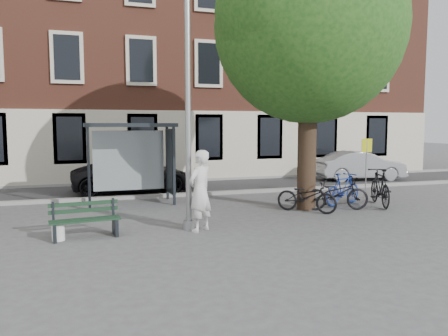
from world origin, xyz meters
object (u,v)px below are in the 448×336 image
painter (200,191)px  lamppost (188,116)px  bike_c (307,196)px  car_dark (134,175)px  bike_b (343,189)px  bike_d (380,187)px  bench (85,222)px  bike_a (337,193)px  bus_shelter (142,145)px  notice_sign (367,154)px  car_silver (360,166)px

painter → lamppost: bearing=-77.5°
bike_c → car_dark: 7.03m
lamppost → painter: (0.23, -0.20, -1.80)m
bike_b → bike_c: (-1.66, -0.68, -0.05)m
bike_b → bike_d: size_ratio=0.87×
painter → bike_c: 3.81m
lamppost → bench: size_ratio=3.83×
car_dark → bike_a: bearing=-133.5°
bus_shelter → lamppost: bearing=-81.6°
bike_b → car_dark: car_dark is taller
bike_a → car_dark: size_ratio=0.42×
car_dark → notice_sign: (7.63, -3.80, 0.90)m
painter → bike_d: painter is taller
bus_shelter → notice_sign: (7.61, -1.36, -0.37)m
bike_b → car_silver: bearing=-61.9°
bench → bike_a: (7.23, 1.09, 0.14)m
bench → bike_c: bike_c is taller
bike_a → car_silver: 7.78m
bus_shelter → bike_b: (6.06, -2.35, -1.40)m
painter → bench: (-2.66, 0.19, -0.62)m
bench → bus_shelter: bearing=59.7°
bike_b → car_dark: (-6.09, 4.79, 0.12)m
bench → car_silver: 14.11m
bus_shelter → car_dark: (-0.02, 2.44, -1.28)m
painter → car_silver: bearing=-179.6°
painter → car_dark: bearing=-119.6°
painter → bike_b: painter is taller
bike_c → lamppost: bearing=151.7°
bench → bike_d: size_ratio=0.79×
painter → bike_c: painter is taller
bike_c → bike_d: (2.71, 0.21, 0.13)m
notice_sign → bike_d: bearing=-93.4°
car_dark → car_silver: bearing=-85.4°
bike_d → car_dark: car_dark is taller
bus_shelter → painter: bearing=-78.9°
car_dark → bus_shelter: bearing=-177.8°
bench → bike_a: 7.31m
painter → bike_d: (6.27, 1.49, -0.38)m
bike_a → bike_b: size_ratio=1.12×
bike_d → car_silver: size_ratio=0.49×
lamppost → car_silver: 12.25m
bus_shelter → bike_c: (4.40, -3.03, -1.44)m
bike_b → bike_c: size_ratio=0.96×
lamppost → bike_b: (5.46, 1.75, -2.26)m
bike_b → bench: bearing=79.8°
painter → bike_b: bearing=163.6°
painter → car_dark: painter is taller
bench → bike_a: bearing=2.1°
painter → car_silver: (9.54, 7.27, -0.31)m
bench → car_dark: (1.79, 6.55, 0.28)m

